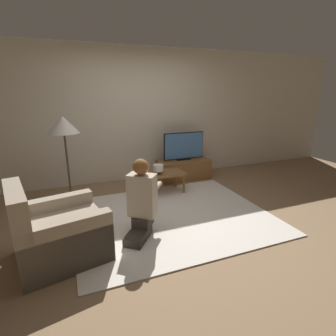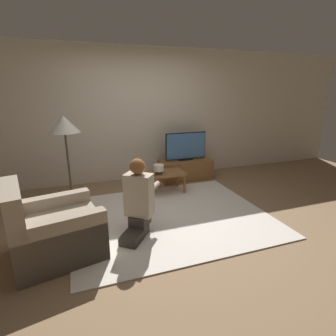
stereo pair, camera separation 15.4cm
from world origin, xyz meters
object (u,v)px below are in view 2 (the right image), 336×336
object	(u,v)px
armchair	(54,232)
table_lamp	(159,168)
tv	(186,146)
coffee_table	(161,175)
floor_lamp	(65,129)
person_kneeling	(139,198)

from	to	relation	value
armchair	table_lamp	bearing A→B (deg)	-62.62
armchair	table_lamp	xyz separation A→B (m)	(1.63, 1.34, 0.19)
tv	coffee_table	distance (m)	1.00
coffee_table	floor_lamp	distance (m)	1.75
coffee_table	armchair	bearing A→B (deg)	-140.49
coffee_table	table_lamp	xyz separation A→B (m)	(-0.05, -0.05, 0.15)
floor_lamp	armchair	size ratio (longest dim) A/B	1.37
armchair	person_kneeling	bearing A→B (deg)	-93.61
tv	person_kneeling	bearing A→B (deg)	-127.88
tv	armchair	xyz separation A→B (m)	(-2.41, -1.97, -0.40)
armchair	person_kneeling	distance (m)	1.02
tv	table_lamp	xyz separation A→B (m)	(-0.78, -0.63, -0.21)
person_kneeling	table_lamp	xyz separation A→B (m)	(0.64, 1.19, -0.02)
floor_lamp	table_lamp	size ratio (longest dim) A/B	7.96
floor_lamp	table_lamp	xyz separation A→B (m)	(1.45, -0.01, -0.75)
floor_lamp	armchair	distance (m)	1.65
floor_lamp	armchair	world-z (taller)	floor_lamp
floor_lamp	armchair	xyz separation A→B (m)	(-0.18, -1.34, -0.94)
coffee_table	table_lamp	bearing A→B (deg)	-134.22
table_lamp	tv	bearing A→B (deg)	39.14
person_kneeling	floor_lamp	bearing A→B (deg)	-17.95
coffee_table	tv	bearing A→B (deg)	38.63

